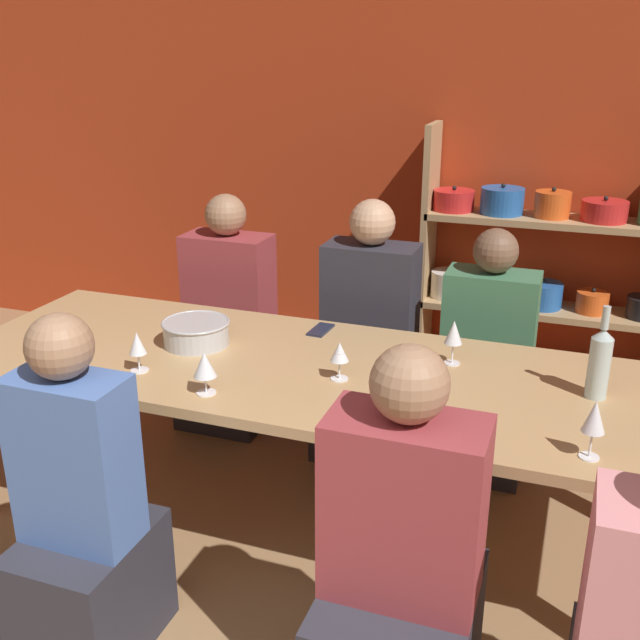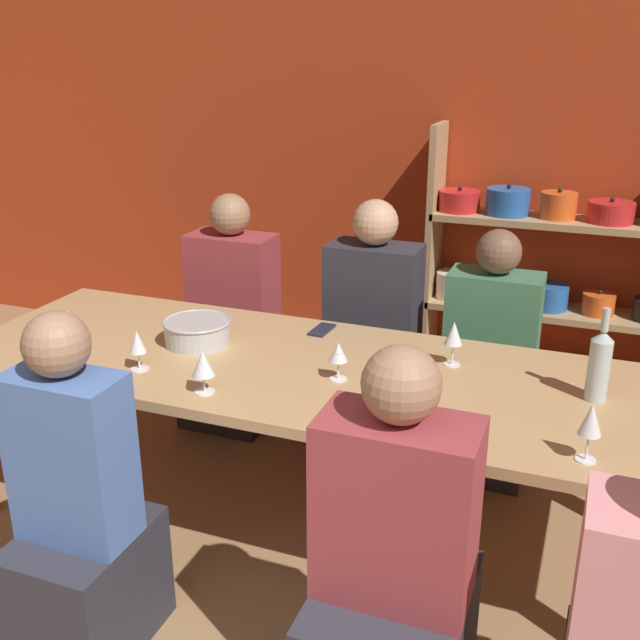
{
  "view_description": "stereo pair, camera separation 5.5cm",
  "coord_description": "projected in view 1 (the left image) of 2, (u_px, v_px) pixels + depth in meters",
  "views": [
    {
      "loc": [
        0.97,
        -0.44,
        1.89
      ],
      "look_at": [
        0.05,
        2.09,
        0.9
      ],
      "focal_mm": 42.0,
      "sensor_mm": 36.0,
      "label": 1
    },
    {
      "loc": [
        1.02,
        -0.42,
        1.89
      ],
      "look_at": [
        0.05,
        2.09,
        0.9
      ],
      "focal_mm": 42.0,
      "sensor_mm": 36.0,
      "label": 2
    }
  ],
  "objects": [
    {
      "name": "cell_phone",
      "position": [
        321.0,
        330.0,
        3.17
      ],
      "size": [
        0.08,
        0.15,
        0.01
      ],
      "color": "#1E2338",
      "rests_on": "dining_table"
    },
    {
      "name": "shelf_unit",
      "position": [
        542.0,
        293.0,
        4.09
      ],
      "size": [
        1.33,
        0.3,
        1.5
      ],
      "color": "tan",
      "rests_on": "ground_plane"
    },
    {
      "name": "mixing_bowl",
      "position": [
        196.0,
        332.0,
        3.02
      ],
      "size": [
        0.28,
        0.28,
        0.1
      ],
      "color": "#B7BABC",
      "rests_on": "dining_table"
    },
    {
      "name": "wine_bottle_green",
      "position": [
        600.0,
        362.0,
        2.54
      ],
      "size": [
        0.07,
        0.07,
        0.33
      ],
      "color": "#B2C6C1",
      "rests_on": "dining_table"
    },
    {
      "name": "person_near_a",
      "position": [
        400.0,
        604.0,
        2.06
      ],
      "size": [
        0.41,
        0.52,
        1.21
      ],
      "color": "#2D2D38",
      "rests_on": "ground_plane"
    },
    {
      "name": "wine_glass_empty_b",
      "position": [
        137.0,
        344.0,
        2.75
      ],
      "size": [
        0.07,
        0.07,
        0.15
      ],
      "color": "white",
      "rests_on": "dining_table"
    },
    {
      "name": "wine_glass_empty_a",
      "position": [
        594.0,
        418.0,
        2.16
      ],
      "size": [
        0.07,
        0.07,
        0.18
      ],
      "color": "white",
      "rests_on": "dining_table"
    },
    {
      "name": "wine_glass_white_a",
      "position": [
        205.0,
        366.0,
        2.57
      ],
      "size": [
        0.08,
        0.08,
        0.15
      ],
      "color": "white",
      "rests_on": "dining_table"
    },
    {
      "name": "dining_table",
      "position": [
        311.0,
        383.0,
        2.86
      ],
      "size": [
        2.83,
        0.96,
        0.75
      ],
      "color": "tan",
      "rests_on": "ground_plane"
    },
    {
      "name": "person_far_c",
      "position": [
        369.0,
        361.0,
        3.62
      ],
      "size": [
        0.43,
        0.54,
        1.24
      ],
      "rotation": [
        0.0,
        0.0,
        3.14
      ],
      "color": "#2D2D38",
      "rests_on": "ground_plane"
    },
    {
      "name": "person_far_a",
      "position": [
        485.0,
        381.0,
        3.49
      ],
      "size": [
        0.41,
        0.51,
        1.14
      ],
      "rotation": [
        0.0,
        0.0,
        3.14
      ],
      "color": "#2D2D38",
      "rests_on": "ground_plane"
    },
    {
      "name": "person_near_b",
      "position": [
        84.0,
        533.0,
        2.37
      ],
      "size": [
        0.36,
        0.45,
        1.18
      ],
      "color": "#2D2D38",
      "rests_on": "ground_plane"
    },
    {
      "name": "wall_back_red",
      "position": [
        415.0,
        145.0,
        4.26
      ],
      "size": [
        8.8,
        0.06,
        2.7
      ],
      "color": "#B23819",
      "rests_on": "ground_plane"
    },
    {
      "name": "wine_glass_red_a",
      "position": [
        454.0,
        334.0,
        2.81
      ],
      "size": [
        0.07,
        0.07,
        0.17
      ],
      "color": "white",
      "rests_on": "dining_table"
    },
    {
      "name": "wine_glass_red_c",
      "position": [
        67.0,
        323.0,
        2.98
      ],
      "size": [
        0.07,
        0.07,
        0.15
      ],
      "color": "white",
      "rests_on": "dining_table"
    },
    {
      "name": "wine_glass_red_b",
      "position": [
        340.0,
        353.0,
        2.68
      ],
      "size": [
        0.07,
        0.07,
        0.14
      ],
      "color": "white",
      "rests_on": "dining_table"
    },
    {
      "name": "person_far_b",
      "position": [
        231.0,
        339.0,
        3.93
      ],
      "size": [
        0.44,
        0.55,
        1.2
      ],
      "rotation": [
        0.0,
        0.0,
        3.14
      ],
      "color": "#2D2D38",
      "rests_on": "ground_plane"
    },
    {
      "name": "wine_glass_red_d",
      "position": [
        412.0,
        403.0,
        2.28
      ],
      "size": [
        0.07,
        0.07,
        0.17
      ],
      "color": "white",
      "rests_on": "dining_table"
    }
  ]
}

